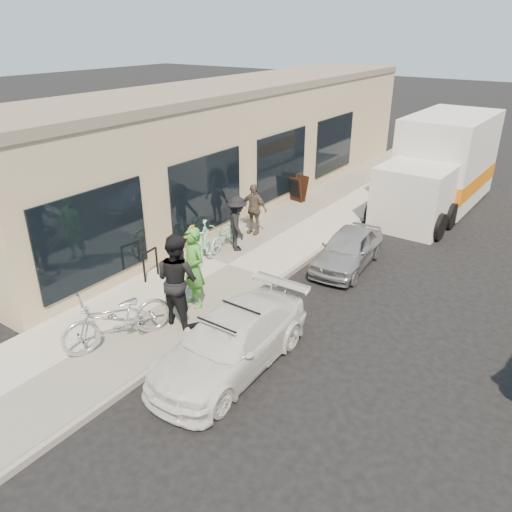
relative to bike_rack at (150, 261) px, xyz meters
The scene contains 17 objects.
ground 3.40m from the bike_rack, 22.12° to the right, with size 120.00×120.00×0.00m, color black.
sidewalk 2.13m from the bike_rack, 57.88° to the left, with size 3.00×34.00×0.15m, color #B4AEA2.
curb 3.21m from the bike_rack, 33.38° to the left, with size 0.12×34.00×0.13m, color gray.
storefront 7.22m from the bike_rack, 107.69° to the left, with size 3.60×20.00×4.22m.
bike_rack is the anchor object (origin of this frame).
sandwich_board 7.40m from the bike_rack, 90.73° to the left, with size 0.65×0.65×0.91m.
sedan_white 4.03m from the bike_rack, 22.21° to the right, with size 1.63×3.87×1.16m.
sedan_silver 5.23m from the bike_rack, 45.91° to the left, with size 1.22×3.04×1.04m, color #999A9E.
moving_truck 10.97m from the bike_rack, 68.12° to the left, with size 2.55×6.53×3.18m.
tandem_bike 2.85m from the bike_rack, 56.99° to the right, with size 0.78×2.24×1.17m, color silver.
woman_rider 1.88m from the bike_rack, 11.30° to the right, with size 0.68×0.45×1.87m, color green.
man_standing 2.32m from the bike_rack, 28.66° to the right, with size 0.99×0.77×2.03m, color black.
cruiser_bike_a 1.62m from the bike_rack, 75.30° to the left, with size 0.50×1.76×1.06m, color #9AE6C9.
cruiser_bike_b 2.61m from the bike_rack, 82.19° to the left, with size 0.53×1.52×0.80m, color #9AE6C9.
cruiser_bike_c 1.16m from the bike_rack, 80.00° to the left, with size 0.48×1.69×1.01m, color gold.
bystander_a 2.80m from the bike_rack, 75.25° to the left, with size 1.01×0.58×1.57m, color black.
bystander_b 3.99m from the bike_rack, 84.71° to the left, with size 0.91×0.38×1.56m, color brown.
Camera 1 is at (5.53, -6.45, 5.99)m, focal length 35.00 mm.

